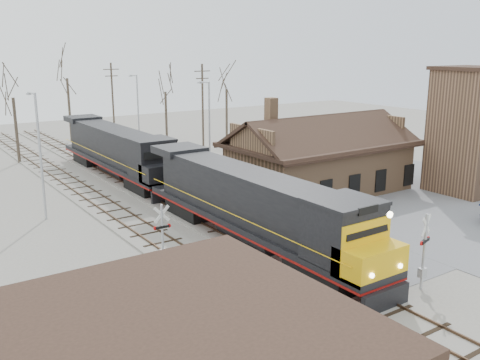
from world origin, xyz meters
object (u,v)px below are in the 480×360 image
at_px(depot, 319,163).
at_px(signal_tower, 472,131).
at_px(locomotive_trailing, 119,151).
at_px(locomotive_lead, 257,208).

bearing_deg(depot, signal_tower, -33.97).
xyz_separation_m(signal_tower, locomotive_trailing, (-22.39, 20.95, -2.60)).
xyz_separation_m(signal_tower, locomotive_lead, (-22.39, -0.58, -2.60)).
distance_m(signal_tower, locomotive_trailing, 30.77).
distance_m(locomotive_lead, locomotive_trailing, 21.54).
bearing_deg(locomotive_trailing, signal_tower, -43.11).
bearing_deg(depot, locomotive_trailing, 130.68).
xyz_separation_m(depot, locomotive_trailing, (-11.99, 13.95, 0.07)).
bearing_deg(locomotive_trailing, depot, -49.32).
relative_size(signal_tower, locomotive_lead, 0.48).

